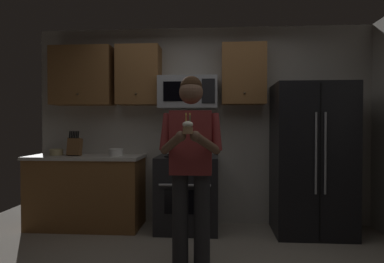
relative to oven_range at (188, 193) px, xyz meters
name	(u,v)px	position (x,y,z in m)	size (l,w,h in m)	color
wall_back	(201,126)	(0.15, 0.39, 0.84)	(4.40, 0.10, 2.60)	beige
oven_range	(188,193)	(0.00, 0.00, 0.00)	(0.76, 0.70, 0.93)	black
microwave	(188,93)	(0.00, 0.12, 1.26)	(0.74, 0.41, 0.40)	#9EA0A5
refrigerator	(312,159)	(1.50, -0.04, 0.44)	(0.90, 0.75, 1.80)	black
cabinet_row_upper	(145,76)	(-0.57, 0.17, 1.49)	(2.78, 0.36, 0.76)	brown
counter_left	(87,191)	(-1.30, 0.02, 0.00)	(1.44, 0.66, 0.92)	brown
knife_block	(75,146)	(-1.43, -0.03, 0.58)	(0.16, 0.15, 0.32)	brown
bowl_large_white	(116,152)	(-0.91, -0.01, 0.50)	(0.19, 0.19, 0.09)	white
bowl_small_colored	(56,152)	(-1.69, 0.02, 0.50)	(0.17, 0.17, 0.08)	beige
person	(191,159)	(0.13, -1.14, 0.53)	(0.60, 0.48, 1.76)	#262628
cupcake	(188,127)	(0.13, -1.47, 0.83)	(0.09, 0.09, 0.17)	#A87F56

